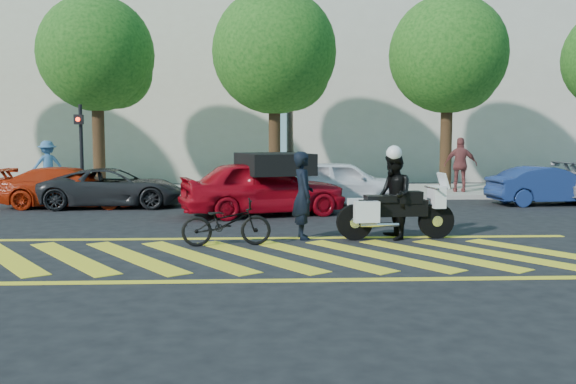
{
  "coord_description": "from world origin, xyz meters",
  "views": [
    {
      "loc": [
        -0.52,
        -10.84,
        2.16
      ],
      "look_at": [
        0.02,
        1.19,
        1.05
      ],
      "focal_mm": 38.0,
      "sensor_mm": 36.0,
      "label": 1
    }
  ],
  "objects_px": {
    "officer_bike": "(303,195)",
    "parked_left": "(71,187)",
    "parked_right": "(548,186)",
    "parked_mid_left": "(114,188)",
    "parked_mid_right": "(343,183)",
    "red_convertible": "(263,187)",
    "bicycle": "(226,223)",
    "police_motorcycle": "(394,211)",
    "officer_moto": "(393,196)"
  },
  "relations": [
    {
      "from": "police_motorcycle",
      "to": "parked_left",
      "type": "relative_size",
      "value": 0.6
    },
    {
      "from": "red_convertible",
      "to": "bicycle",
      "type": "bearing_deg",
      "value": 154.3
    },
    {
      "from": "parked_right",
      "to": "police_motorcycle",
      "type": "bearing_deg",
      "value": 130.34
    },
    {
      "from": "officer_bike",
      "to": "red_convertible",
      "type": "distance_m",
      "value": 3.95
    },
    {
      "from": "parked_left",
      "to": "parked_mid_left",
      "type": "height_order",
      "value": "parked_left"
    },
    {
      "from": "bicycle",
      "to": "parked_mid_left",
      "type": "xyz_separation_m",
      "value": [
        -3.79,
        6.72,
        0.13
      ]
    },
    {
      "from": "police_motorcycle",
      "to": "parked_left",
      "type": "xyz_separation_m",
      "value": [
        -8.54,
        6.11,
        0.01
      ]
    },
    {
      "from": "parked_left",
      "to": "red_convertible",
      "type": "bearing_deg",
      "value": -110.39
    },
    {
      "from": "parked_left",
      "to": "parked_mid_right",
      "type": "relative_size",
      "value": 1.0
    },
    {
      "from": "officer_moto",
      "to": "red_convertible",
      "type": "height_order",
      "value": "officer_moto"
    },
    {
      "from": "officer_bike",
      "to": "police_motorcycle",
      "type": "distance_m",
      "value": 1.93
    },
    {
      "from": "officer_bike",
      "to": "police_motorcycle",
      "type": "relative_size",
      "value": 0.73
    },
    {
      "from": "officer_moto",
      "to": "parked_mid_left",
      "type": "bearing_deg",
      "value": -134.67
    },
    {
      "from": "officer_bike",
      "to": "police_motorcycle",
      "type": "bearing_deg",
      "value": -101.58
    },
    {
      "from": "parked_left",
      "to": "parked_mid_left",
      "type": "distance_m",
      "value": 1.29
    },
    {
      "from": "officer_bike",
      "to": "red_convertible",
      "type": "bearing_deg",
      "value": 4.42
    },
    {
      "from": "officer_moto",
      "to": "parked_left",
      "type": "distance_m",
      "value": 10.49
    },
    {
      "from": "parked_right",
      "to": "officer_moto",
      "type": "bearing_deg",
      "value": 130.24
    },
    {
      "from": "bicycle",
      "to": "parked_right",
      "type": "distance_m",
      "value": 11.79
    },
    {
      "from": "police_motorcycle",
      "to": "parked_right",
      "type": "height_order",
      "value": "parked_right"
    },
    {
      "from": "police_motorcycle",
      "to": "red_convertible",
      "type": "xyz_separation_m",
      "value": [
        -2.72,
        3.99,
        0.16
      ]
    },
    {
      "from": "officer_moto",
      "to": "parked_mid_right",
      "type": "distance_m",
      "value": 6.12
    },
    {
      "from": "bicycle",
      "to": "red_convertible",
      "type": "distance_m",
      "value": 4.67
    },
    {
      "from": "red_convertible",
      "to": "parked_left",
      "type": "distance_m",
      "value": 6.19
    },
    {
      "from": "parked_right",
      "to": "parked_mid_left",
      "type": "bearing_deg",
      "value": 85.84
    },
    {
      "from": "officer_bike",
      "to": "red_convertible",
      "type": "height_order",
      "value": "officer_bike"
    },
    {
      "from": "police_motorcycle",
      "to": "parked_left",
      "type": "height_order",
      "value": "parked_left"
    },
    {
      "from": "parked_mid_left",
      "to": "parked_right",
      "type": "distance_m",
      "value": 13.47
    },
    {
      "from": "officer_bike",
      "to": "officer_moto",
      "type": "height_order",
      "value": "officer_bike"
    },
    {
      "from": "parked_left",
      "to": "parked_mid_right",
      "type": "xyz_separation_m",
      "value": [
        8.29,
        -0.0,
        0.1
      ]
    },
    {
      "from": "bicycle",
      "to": "red_convertible",
      "type": "height_order",
      "value": "red_convertible"
    },
    {
      "from": "parked_mid_right",
      "to": "parked_right",
      "type": "distance_m",
      "value": 6.47
    },
    {
      "from": "red_convertible",
      "to": "parked_mid_right",
      "type": "xyz_separation_m",
      "value": [
        2.47,
        2.12,
        -0.05
      ]
    },
    {
      "from": "parked_mid_left",
      "to": "parked_right",
      "type": "xyz_separation_m",
      "value": [
        13.47,
        0.0,
        0.01
      ]
    },
    {
      "from": "police_motorcycle",
      "to": "parked_mid_right",
      "type": "xyz_separation_m",
      "value": [
        -0.25,
        6.11,
        0.11
      ]
    },
    {
      "from": "bicycle",
      "to": "police_motorcycle",
      "type": "bearing_deg",
      "value": -85.58
    },
    {
      "from": "officer_bike",
      "to": "parked_left",
      "type": "height_order",
      "value": "officer_bike"
    },
    {
      "from": "bicycle",
      "to": "parked_left",
      "type": "distance_m",
      "value": 8.42
    },
    {
      "from": "officer_bike",
      "to": "officer_moto",
      "type": "relative_size",
      "value": 1.02
    },
    {
      "from": "parked_mid_right",
      "to": "parked_right",
      "type": "xyz_separation_m",
      "value": [
        6.47,
        0.0,
        -0.11
      ]
    },
    {
      "from": "parked_mid_left",
      "to": "parked_mid_right",
      "type": "height_order",
      "value": "parked_mid_right"
    },
    {
      "from": "red_convertible",
      "to": "parked_left",
      "type": "bearing_deg",
      "value": 53.48
    },
    {
      "from": "parked_left",
      "to": "parked_right",
      "type": "xyz_separation_m",
      "value": [
        14.76,
        0.0,
        -0.01
      ]
    },
    {
      "from": "officer_bike",
      "to": "parked_left",
      "type": "relative_size",
      "value": 0.44
    },
    {
      "from": "officer_moto",
      "to": "parked_left",
      "type": "xyz_separation_m",
      "value": [
        -8.52,
        6.11,
        -0.3
      ]
    },
    {
      "from": "officer_bike",
      "to": "parked_right",
      "type": "distance_m",
      "value": 10.09
    },
    {
      "from": "bicycle",
      "to": "parked_mid_right",
      "type": "height_order",
      "value": "parked_mid_right"
    },
    {
      "from": "bicycle",
      "to": "parked_left",
      "type": "bearing_deg",
      "value": 31.55
    },
    {
      "from": "parked_left",
      "to": "parked_mid_right",
      "type": "bearing_deg",
      "value": -90.38
    },
    {
      "from": "bicycle",
      "to": "police_motorcycle",
      "type": "xyz_separation_m",
      "value": [
        3.47,
        0.61,
        0.14
      ]
    }
  ]
}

